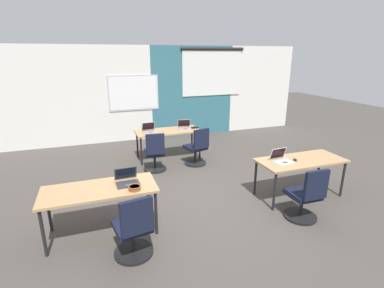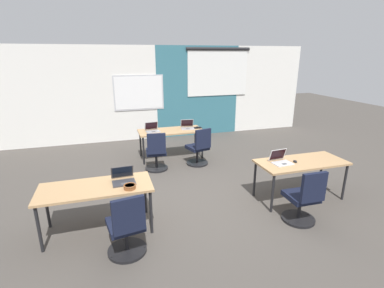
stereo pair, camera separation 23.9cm
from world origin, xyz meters
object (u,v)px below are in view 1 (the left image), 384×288
Objects in this scene: chair_near_right_inner at (306,199)px; chair_near_left_inner at (134,232)px; laptop_far_left at (150,130)px; chair_far_left at (155,155)px; chair_far_right at (197,150)px; desk_far_center at (168,133)px; laptop_near_right_inner at (281,159)px; mouse_far_right at (194,127)px; laptop_near_left_inner at (127,180)px; snack_bowl at (135,188)px; laptop_far_right at (184,127)px; desk_near_right at (301,163)px; mouse_near_right_inner at (295,160)px; desk_near_left at (100,192)px.

chair_near_right_inner and chair_near_left_inner have the same top height.
laptop_far_left reaches higher than chair_far_left.
laptop_far_left is (-0.97, 0.72, 0.39)m from chair_far_right.
laptop_far_left is at bearing 177.70° from desk_far_center.
chair_near_right_inner is (-0.05, -0.75, -0.39)m from laptop_near_right_inner.
mouse_far_right is at bearing -79.79° from chair_near_right_inner.
laptop_near_right_inner is 2.26m from chair_far_right.
mouse_far_right is (-0.63, 2.80, -0.03)m from laptop_near_right_inner.
snack_bowl is at bearing -77.55° from laptop_near_left_inner.
laptop_far_right is at bearing 177.41° from mouse_far_right.
mouse_far_right reaches higher than desk_near_right.
mouse_near_right_inner is at bearing -113.20° from chair_near_right_inner.
mouse_near_right_inner is at bearing -3.66° from laptop_near_left_inner.
desk_far_center is at bearing -120.94° from chair_near_left_inner.
laptop_far_left is (-0.46, 0.02, 0.11)m from desk_far_center.
desk_far_center is 0.47m from laptop_far_left.
laptop_near_left_inner reaches higher than desk_near_left.
laptop_far_right is 3.52m from snack_bowl.
mouse_far_right is (2.47, 2.84, 0.08)m from desk_near_left.
chair_near_right_inner is (1.29, -3.52, -0.28)m from desk_far_center.
desk_near_left is 3.10m from laptop_near_right_inner.
desk_near_left is at bearing -175.93° from laptop_near_left_inner.
laptop_far_left is at bearing -178.89° from mouse_far_right.
chair_far_right is 2.80m from laptop_near_left_inner.
laptop_near_right_inner reaches higher than desk_near_left.
snack_bowl is (-2.57, 0.50, 0.38)m from chair_near_right_inner.
laptop_near_right_inner reaches higher than chair_far_right.
laptop_near_left_inner is (-1.80, -2.81, -0.00)m from laptop_far_right.
desk_near_right is at bearing 4.03° from snack_bowl.
chair_far_left is at bearing 58.93° from desk_near_left.
desk_far_center is at bearing 110.64° from laptop_near_right_inner.
laptop_near_left_inner is at bearing -15.02° from chair_near_right_inner.
chair_far_left reaches higher than desk_near_right.
laptop_near_right_inner is at bearing 170.01° from mouse_near_right_inner.
chair_near_right_inner is at bearing -11.04° from snack_bowl.
laptop_near_left_inner is at bearing -116.13° from desk_far_center.
chair_far_right reaches higher than desk_near_right.
laptop_near_right_inner is 2.64m from snack_bowl.
laptop_far_left is (-1.18, -0.02, 0.03)m from mouse_far_right.
chair_near_right_inner reaches higher than desk_near_left.
laptop_near_right_inner is 2.85m from chair_near_left_inner.
laptop_near_left_inner reaches higher than mouse_near_right_inner.
laptop_far_right is at bearing 112.04° from mouse_near_right_inner.
mouse_near_right_inner is at bearing 103.20° from chair_far_right.
chair_far_right is at bearing -133.52° from chair_near_left_inner.
chair_far_right is 5.18× the size of snack_bowl.
chair_near_left_inner reaches higher than desk_near_left.
chair_far_left is at bearing -130.29° from laptop_far_right.
desk_near_right is at bearing -70.05° from mouse_far_right.
chair_far_right and chair_near_left_inner have the same top height.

